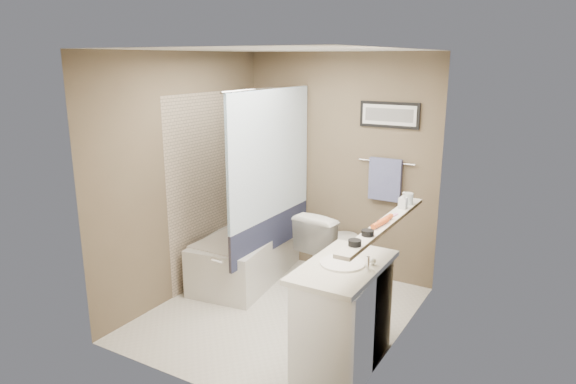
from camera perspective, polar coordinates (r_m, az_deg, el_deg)
The scene contains 34 objects.
ground at distance 4.97m, azimuth -0.90°, elevation -13.32°, with size 2.50×2.50×0.00m, color silver.
ceiling at distance 4.39m, azimuth -1.02°, elevation 15.28°, with size 2.20×2.50×0.04m, color white.
wall_back at distance 5.60m, azimuth 5.59°, elevation 2.91°, with size 2.20×0.04×2.40m, color brown.
wall_front at distance 3.58m, azimuth -11.22°, elevation -4.05°, with size 2.20×0.04×2.40m, color brown.
wall_left at distance 5.16m, azimuth -11.27°, elevation 1.70°, with size 0.04×2.50×2.40m, color brown.
wall_right at distance 4.10m, azimuth 12.07°, elevation -1.71°, with size 0.04×2.50×2.40m, color brown.
tile_surround at distance 5.59m, azimuth -7.89°, elevation 0.72°, with size 0.02×1.55×2.00m, color tan.
curtain_rod at distance 5.03m, azimuth -1.96°, elevation 11.44°, with size 0.02×0.02×1.55m, color silver.
curtain_upper at distance 5.11m, azimuth -1.90°, elevation 4.14°, with size 0.03×1.45×1.28m, color white.
curtain_lower at distance 5.32m, azimuth -1.83°, elevation -4.57°, with size 0.03×1.45×0.36m, color #232842.
mirror at distance 3.86m, azimuth 11.84°, elevation 3.72°, with size 0.02×1.60×1.00m, color silver.
shelf at distance 4.01m, azimuth 10.71°, elevation -3.52°, with size 0.12×1.60×0.03m, color silver.
towel_bar at distance 5.36m, azimuth 10.89°, elevation 3.29°, with size 0.02×0.02×0.60m, color silver.
towel at distance 5.38m, azimuth 10.73°, elevation 1.38°, with size 0.34×0.05×0.44m, color #828BBD.
art_frame at distance 5.31m, azimuth 11.21°, elevation 8.41°, with size 0.62×0.03×0.26m, color black.
art_mat at distance 5.29m, azimuth 11.16°, elevation 8.40°, with size 0.56×0.00×0.20m, color white.
art_image at distance 5.29m, azimuth 11.15°, elevation 8.39°, with size 0.50×0.00×0.13m, color #595959.
door at distance 3.33m, azimuth -3.95°, elevation -8.98°, with size 0.80×0.02×2.00m, color silver.
door_handle at distance 3.55m, azimuth -7.93°, elevation -7.55°, with size 0.02×0.02×0.10m, color silver.
bathtub at distance 5.68m, azimuth -4.40°, elevation -6.89°, with size 0.70×1.50×0.50m, color silver.
tub_rim at distance 5.59m, azimuth -4.45°, elevation -4.51°, with size 0.56×1.36×0.02m, color beige.
toilet at distance 5.42m, azimuth 4.93°, elevation -6.12°, with size 0.46×0.81×0.83m, color silver.
vanity at distance 4.07m, azimuth 6.17°, elevation -13.74°, with size 0.50×0.90×0.80m, color white.
countertop at distance 3.90m, azimuth 6.21°, elevation -8.27°, with size 0.54×0.96×0.04m, color beige.
sink_basin at distance 3.89m, azimuth 6.08°, elevation -7.86°, with size 0.34×0.34×0.01m, color white.
faucet_spout at distance 3.80m, azimuth 8.87°, elevation -7.81°, with size 0.02×0.02×0.10m, color silver.
faucet_knob at distance 3.90m, azimuth 9.40°, elevation -7.58°, with size 0.05×0.05×0.05m, color white.
candle_bowl_near at distance 3.48m, azimuth 7.43°, elevation -5.61°, with size 0.09×0.09×0.04m, color black.
candle_bowl_far at distance 3.68m, azimuth 8.85°, elevation -4.51°, with size 0.09×0.09×0.04m, color black.
hair_brush_front at distance 3.90m, azimuth 10.17°, elevation -3.45°, with size 0.04×0.04×0.22m, color #D2531D.
hair_brush_back at distance 4.00m, azimuth 10.75°, elevation -3.00°, with size 0.04×0.04×0.22m, color #D8551E.
pink_comb at distance 4.15m, azimuth 11.51°, elevation -2.63°, with size 0.03×0.16×0.01m, color pink.
glass_jar at distance 4.51m, azimuth 13.23°, elevation -0.73°, with size 0.08×0.08×0.10m, color silver.
soap_bottle at distance 4.37m, azimuth 12.67°, elevation -0.90°, with size 0.06×0.07×0.14m, color #999999.
Camera 1 is at (2.28, -3.75, 2.33)m, focal length 32.00 mm.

